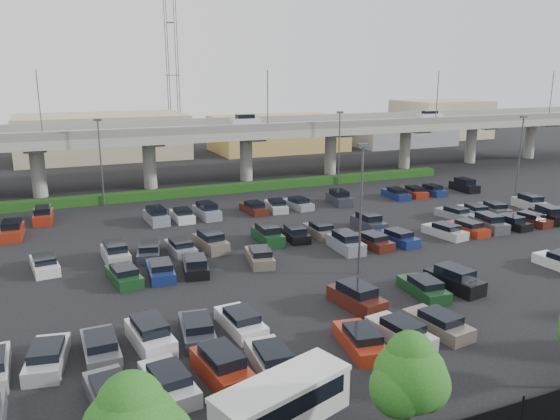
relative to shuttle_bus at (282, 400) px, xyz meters
The scene contains 8 objects.
ground 26.53m from the shuttle_bus, 60.40° to the left, with size 280.00×280.00×0.00m, color black.
overpass 56.84m from the shuttle_bus, 76.83° to the left, with size 150.00×13.00×15.80m.
hedge 49.80m from the shuttle_bus, 74.76° to the left, with size 66.00×1.60×1.10m, color #153810.
shuttle_bus is the anchor object (origin of this frame).
parked_cars 23.23m from the shuttle_bus, 56.64° to the left, with size 63.09×41.66×1.67m.
light_poles 27.08m from the shuttle_bus, 70.30° to the left, with size 66.90×48.38×10.30m.
distant_buildings 88.63m from the shuttle_bus, 73.29° to the left, with size 138.00×24.00×9.00m.
comm_tower 99.59m from the shuttle_bus, 80.01° to the left, with size 2.40×2.40×30.00m.
Camera 1 is at (-21.68, -42.82, 15.33)m, focal length 35.00 mm.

